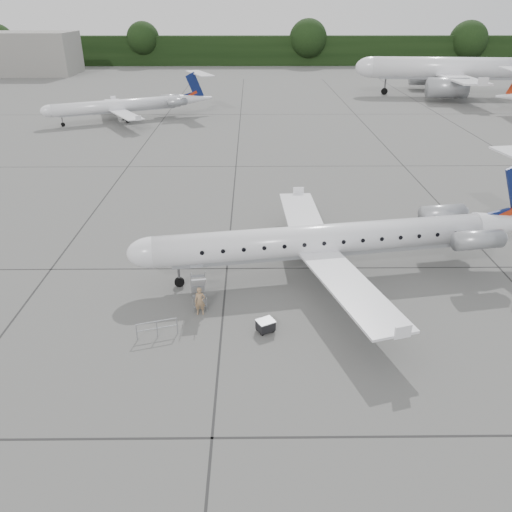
{
  "coord_description": "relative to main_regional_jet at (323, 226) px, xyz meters",
  "views": [
    {
      "loc": [
        -5.28,
        -26.21,
        16.45
      ],
      "look_at": [
        -5.0,
        1.59,
        2.3
      ],
      "focal_mm": 35.0,
      "sensor_mm": 36.0,
      "label": 1
    }
  ],
  "objects": [
    {
      "name": "bg_narrowbody",
      "position": [
        34.56,
        72.85,
        3.53
      ],
      "size": [
        42.06,
        32.01,
        14.24
      ],
      "primitive_type": null,
      "rotation": [
        0.0,
        0.0,
        -0.09
      ],
      "color": "white",
      "rests_on": "ground"
    },
    {
      "name": "main_regional_jet",
      "position": [
        0.0,
        0.0,
        0.0
      ],
      "size": [
        30.89,
        24.43,
        7.18
      ],
      "primitive_type": null,
      "rotation": [
        0.0,
        0.0,
        0.16
      ],
      "color": "white",
      "rests_on": "ground"
    },
    {
      "name": "baggage_cart",
      "position": [
        -3.85,
        -6.57,
        -3.2
      ],
      "size": [
        1.14,
        1.07,
        0.78
      ],
      "primitive_type": null,
      "rotation": [
        0.0,
        0.0,
        0.48
      ],
      "color": "black",
      "rests_on": "ground"
    },
    {
      "name": "bg_regional_left",
      "position": [
        -24.95,
        49.1,
        -0.31
      ],
      "size": [
        30.25,
        26.78,
        6.57
      ],
      "primitive_type": null,
      "rotation": [
        0.0,
        0.0,
        0.43
      ],
      "color": "white",
      "rests_on": "ground"
    },
    {
      "name": "treeline",
      "position": [
        0.67,
        126.65,
        0.41
      ],
      "size": [
        260.0,
        4.0,
        8.0
      ],
      "primitive_type": "cube",
      "color": "black",
      "rests_on": "ground"
    },
    {
      "name": "ground",
      "position": [
        0.67,
        -3.35,
        -3.59
      ],
      "size": [
        320.0,
        320.0,
        0.0
      ],
      "primitive_type": "plane",
      "color": "slate",
      "rests_on": "ground"
    },
    {
      "name": "safety_railing",
      "position": [
        -9.81,
        -6.99,
        -3.09
      ],
      "size": [
        2.13,
        0.7,
        1.0
      ],
      "primitive_type": null,
      "rotation": [
        0.0,
        0.0,
        0.29
      ],
      "color": "#919499",
      "rests_on": "ground"
    },
    {
      "name": "airstair",
      "position": [
        -7.85,
        -3.5,
        -2.46
      ],
      "size": [
        1.21,
        2.37,
        2.25
      ],
      "primitive_type": null,
      "rotation": [
        0.0,
        0.0,
        0.16
      ],
      "color": "white",
      "rests_on": "ground"
    },
    {
      "name": "passenger",
      "position": [
        -7.64,
        -4.76,
        -2.72
      ],
      "size": [
        0.66,
        0.45,
        1.75
      ],
      "primitive_type": "imported",
      "rotation": [
        0.0,
        0.0,
        0.05
      ],
      "color": "#9A7854",
      "rests_on": "ground"
    }
  ]
}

